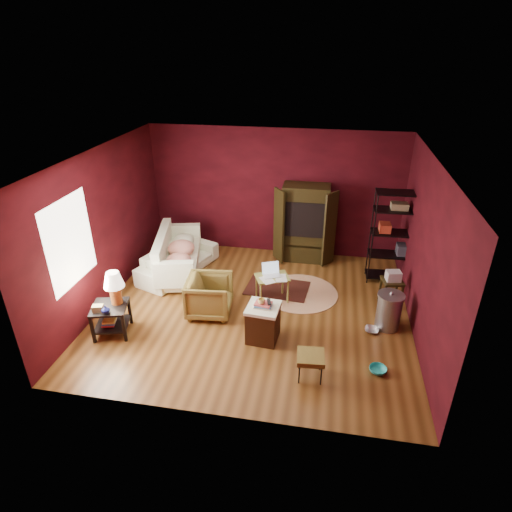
% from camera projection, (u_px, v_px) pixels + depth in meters
% --- Properties ---
extents(room, '(5.54, 5.04, 2.84)m').
position_uv_depth(room, '(251.00, 240.00, 7.17)').
color(room, brown).
rests_on(room, ground).
extents(sofa, '(1.18, 1.98, 0.74)m').
position_uv_depth(sofa, '(178.00, 256.00, 8.90)').
color(sofa, white).
rests_on(sofa, ground).
extents(armchair, '(0.78, 0.83, 0.78)m').
position_uv_depth(armchair, '(209.00, 294.00, 7.55)').
color(armchair, black).
rests_on(armchair, ground).
extents(pet_bowl_steel, '(0.24, 0.10, 0.24)m').
position_uv_depth(pet_bowl_steel, '(372.00, 326.00, 7.18)').
color(pet_bowl_steel, silver).
rests_on(pet_bowl_steel, ground).
extents(pet_bowl_turquoise, '(0.27, 0.17, 0.26)m').
position_uv_depth(pet_bowl_turquoise, '(379.00, 365.00, 6.29)').
color(pet_bowl_turquoise, '#29C1C0').
rests_on(pet_bowl_turquoise, ground).
extents(vase, '(0.14, 0.15, 0.14)m').
position_uv_depth(vase, '(105.00, 310.00, 6.76)').
color(vase, '#0C0F3C').
rests_on(vase, side_table).
extents(mug, '(0.12, 0.10, 0.11)m').
position_uv_depth(mug, '(262.00, 301.00, 6.70)').
color(mug, '#DEC56D').
rests_on(mug, hamper).
extents(side_table, '(0.68, 0.68, 1.10)m').
position_uv_depth(side_table, '(112.00, 297.00, 6.96)').
color(side_table, black).
rests_on(side_table, ground).
extents(sofa_cushions, '(1.20, 2.08, 0.82)m').
position_uv_depth(sofa_cushions, '(177.00, 256.00, 8.84)').
color(sofa_cushions, white).
rests_on(sofa_cushions, sofa).
extents(hamper, '(0.55, 0.55, 0.72)m').
position_uv_depth(hamper, '(263.00, 322.00, 6.92)').
color(hamper, '#44230F').
rests_on(hamper, ground).
extents(footstool, '(0.42, 0.42, 0.40)m').
position_uv_depth(footstool, '(311.00, 358.00, 6.12)').
color(footstool, black).
rests_on(footstool, ground).
extents(rug_round, '(1.69, 1.69, 0.01)m').
position_uv_depth(rug_round, '(300.00, 293.00, 8.31)').
color(rug_round, beige).
rests_on(rug_round, ground).
extents(rug_oriental, '(1.28, 0.92, 0.01)m').
position_uv_depth(rug_oriental, '(277.00, 288.00, 8.46)').
color(rug_oriental, '#4E1C14').
rests_on(rug_oriental, ground).
extents(laptop_desk, '(0.71, 0.63, 0.74)m').
position_uv_depth(laptop_desk, '(272.00, 279.00, 7.90)').
color(laptop_desk, '#A1A34A').
rests_on(laptop_desk, ground).
extents(tv_armoire, '(1.34, 0.71, 1.70)m').
position_uv_depth(tv_armoire, '(305.00, 222.00, 9.21)').
color(tv_armoire, black).
rests_on(tv_armoire, ground).
extents(wire_shelving, '(0.94, 0.44, 1.88)m').
position_uv_depth(wire_shelving, '(396.00, 234.00, 8.32)').
color(wire_shelving, black).
rests_on(wire_shelving, ground).
extents(small_stand, '(0.42, 0.42, 0.72)m').
position_uv_depth(small_stand, '(393.00, 280.00, 7.70)').
color(small_stand, black).
rests_on(small_stand, ground).
extents(trash_can, '(0.51, 0.51, 0.70)m').
position_uv_depth(trash_can, '(389.00, 311.00, 7.20)').
color(trash_can, '#9999A0').
rests_on(trash_can, ground).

